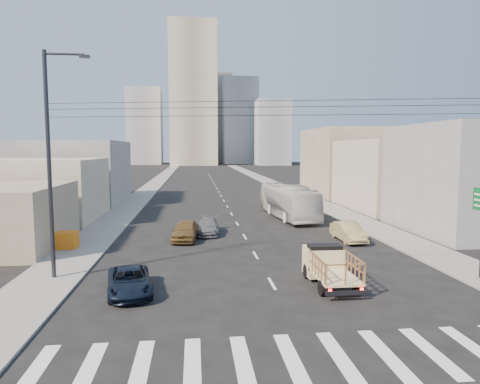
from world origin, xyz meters
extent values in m
plane|color=black|center=(0.00, 0.00, 0.00)|extent=(420.00, 420.00, 0.00)
cube|color=gray|center=(-11.75, 70.00, 0.06)|extent=(3.50, 180.00, 0.12)
cube|color=gray|center=(11.75, 70.00, 0.06)|extent=(3.50, 180.00, 0.12)
cube|color=silver|center=(-9.00, -6.00, 0.01)|extent=(0.55, 3.80, 0.01)
cube|color=silver|center=(-7.36, -6.00, 0.01)|extent=(0.55, 3.80, 0.01)
cube|color=silver|center=(-5.72, -6.00, 0.01)|extent=(0.55, 3.80, 0.01)
cube|color=silver|center=(-4.08, -6.00, 0.01)|extent=(0.55, 3.80, 0.01)
cube|color=silver|center=(-2.44, -6.00, 0.01)|extent=(0.55, 3.80, 0.01)
cube|color=silver|center=(-0.80, -6.00, 0.01)|extent=(0.55, 3.80, 0.01)
cube|color=silver|center=(0.84, -6.00, 0.01)|extent=(0.55, 3.80, 0.01)
cube|color=silver|center=(2.48, -6.00, 0.01)|extent=(0.55, 3.80, 0.01)
cube|color=silver|center=(4.12, -6.00, 0.01)|extent=(0.55, 3.80, 0.01)
cube|color=silver|center=(5.76, -6.00, 0.01)|extent=(0.55, 3.80, 0.01)
cube|color=silver|center=(0.00, 2.00, 0.01)|extent=(0.15, 2.00, 0.01)
cube|color=silver|center=(0.00, 8.00, 0.01)|extent=(0.15, 2.00, 0.01)
cube|color=silver|center=(0.00, 14.00, 0.01)|extent=(0.15, 2.00, 0.01)
cube|color=silver|center=(0.00, 20.00, 0.01)|extent=(0.15, 2.00, 0.01)
cube|color=silver|center=(0.00, 26.00, 0.01)|extent=(0.15, 2.00, 0.01)
cube|color=silver|center=(0.00, 32.00, 0.01)|extent=(0.15, 2.00, 0.01)
cube|color=silver|center=(0.00, 38.00, 0.01)|extent=(0.15, 2.00, 0.01)
cube|color=silver|center=(0.00, 44.00, 0.01)|extent=(0.15, 2.00, 0.01)
cube|color=silver|center=(0.00, 50.00, 0.01)|extent=(0.15, 2.00, 0.01)
cube|color=silver|center=(0.00, 56.00, 0.01)|extent=(0.15, 2.00, 0.01)
cube|color=silver|center=(0.00, 62.00, 0.01)|extent=(0.15, 2.00, 0.01)
cube|color=silver|center=(0.00, 68.00, 0.01)|extent=(0.15, 2.00, 0.01)
cube|color=silver|center=(0.00, 74.00, 0.01)|extent=(0.15, 2.00, 0.01)
cube|color=silver|center=(0.00, 80.00, 0.01)|extent=(0.15, 2.00, 0.01)
cube|color=silver|center=(0.00, 86.00, 0.01)|extent=(0.15, 2.00, 0.01)
cube|color=silver|center=(0.00, 92.00, 0.01)|extent=(0.15, 2.00, 0.01)
cube|color=silver|center=(0.00, 98.00, 0.01)|extent=(0.15, 2.00, 0.01)
cube|color=silver|center=(0.00, 104.00, 0.01)|extent=(0.15, 2.00, 0.01)
cube|color=beige|center=(2.90, 0.62, 0.70)|extent=(1.90, 3.00, 0.12)
cube|color=beige|center=(2.90, 2.62, 0.95)|extent=(1.90, 1.60, 1.50)
cube|color=black|center=(2.90, 2.37, 1.55)|extent=(1.70, 0.90, 0.70)
cube|color=#2D2D33|center=(2.90, -0.93, 0.40)|extent=(1.90, 0.12, 0.22)
cube|color=#FF0C0C|center=(2.15, -0.93, 0.55)|extent=(0.15, 0.05, 0.12)
cube|color=#FF0C0C|center=(3.65, -0.93, 0.55)|extent=(0.15, 0.05, 0.12)
cylinder|color=black|center=(2.05, 2.72, 0.38)|extent=(0.25, 0.76, 0.76)
cylinder|color=black|center=(3.75, 2.72, 0.38)|extent=(0.25, 0.76, 0.76)
cylinder|color=black|center=(2.05, -0.08, 0.38)|extent=(0.25, 0.76, 0.76)
cylinder|color=black|center=(3.75, -0.08, 0.38)|extent=(0.25, 0.76, 0.76)
imported|color=black|center=(-7.13, 1.25, 0.61)|extent=(2.76, 4.66, 1.22)
imported|color=beige|center=(5.51, 23.01, 1.68)|extent=(3.85, 12.25, 3.36)
imported|color=brown|center=(-4.65, 13.19, 0.77)|extent=(2.32, 4.68, 1.53)
imported|color=#9C8C5B|center=(7.63, 11.58, 0.71)|extent=(1.62, 4.36, 1.42)
imported|color=slate|center=(-2.91, 15.36, 0.64)|extent=(2.05, 4.49, 1.27)
cylinder|color=#2D2D33|center=(-11.50, 4.00, 6.00)|extent=(0.22, 0.22, 12.00)
cylinder|color=#2D2D33|center=(-10.50, 4.00, 11.80)|extent=(2.00, 0.12, 0.12)
cube|color=#2D2D33|center=(-9.50, 4.00, 11.70)|extent=(0.50, 0.25, 0.15)
cylinder|color=black|center=(0.00, 1.50, 9.30)|extent=(23.01, 5.02, 0.02)
cylinder|color=black|center=(0.00, 1.50, 9.00)|extent=(23.01, 5.02, 0.02)
cylinder|color=black|center=(0.00, 1.50, 8.60)|extent=(23.01, 5.02, 0.02)
cube|color=orange|center=(-13.00, 10.94, 0.31)|extent=(1.80, 1.20, 0.38)
cube|color=orange|center=(-13.00, 10.94, 0.69)|extent=(1.80, 1.20, 0.38)
cube|color=orange|center=(-13.00, 10.94, 1.07)|extent=(1.80, 1.20, 0.38)
cube|color=gray|center=(19.00, 14.00, 4.50)|extent=(10.00, 12.00, 9.00)
cube|color=#B0A78D|center=(19.50, 28.00, 4.00)|extent=(11.00, 14.00, 8.00)
cube|color=gray|center=(20.00, 44.00, 5.00)|extent=(12.00, 16.00, 10.00)
cube|color=#B0A78D|center=(-19.00, 24.00, 3.00)|extent=(11.00, 12.00, 6.00)
cube|color=gray|center=(-19.50, 39.00, 4.00)|extent=(12.00, 16.00, 8.00)
cube|color=#9E937A|center=(-4.00, 170.00, 30.00)|extent=(20.00, 20.00, 60.00)
cube|color=#96999E|center=(18.00, 185.00, 20.00)|extent=(16.00, 16.00, 40.00)
cube|color=#96999E|center=(-26.00, 180.00, 17.00)|extent=(15.00, 15.00, 34.00)
cube|color=gray|center=(6.00, 200.00, 22.00)|extent=(18.00, 18.00, 44.00)
cube|color=#96999E|center=(30.00, 165.00, 14.00)|extent=(14.00, 14.00, 28.00)
camera|label=1|loc=(-3.96, -19.29, 6.96)|focal=32.00mm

